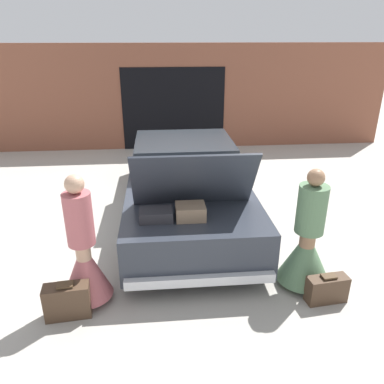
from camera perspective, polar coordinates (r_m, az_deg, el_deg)
ground_plane at (r=6.83m, az=-1.00°, el=-3.18°), size 40.00×40.00×0.00m
garage_wall_back at (r=10.57m, az=-2.87°, el=14.13°), size 12.00×0.14×2.80m
car at (r=6.61m, az=-1.06°, el=1.48°), size 1.96×4.85×1.67m
person_left at (r=4.62m, az=-16.11°, el=-9.75°), size 0.60×0.60×1.63m
person_right at (r=4.94m, az=17.05°, el=-7.91°), size 0.67×0.67×1.58m
suitcase_beside_left_person at (r=4.65m, az=-18.44°, el=-15.46°), size 0.53×0.26×0.44m
suitcase_beside_right_person at (r=4.94m, az=19.84°, el=-13.74°), size 0.51×0.24×0.37m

